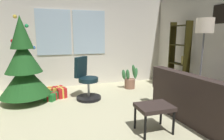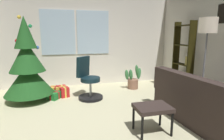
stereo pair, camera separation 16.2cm
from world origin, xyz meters
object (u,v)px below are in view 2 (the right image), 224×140
Objects in this scene: gift_box_red at (63,91)px; bookshelf at (183,62)px; gift_box_green at (55,95)px; potted_plant at (133,80)px; couch at (220,109)px; footstool at (153,110)px; office_chair at (88,83)px; floor_lamp at (207,34)px; gift_box_gold at (56,91)px; holiday_tree at (28,67)px.

bookshelf is at bearing -8.63° from gift_box_red.
potted_plant reaches higher than gift_box_green.
couch reaches higher than footstool.
office_chair is 0.55× the size of bookshelf.
floor_lamp reaches higher than office_chair.
floor_lamp reaches higher than gift_box_red.
gift_box_red reaches higher than gift_box_green.
gift_box_gold reaches higher than gift_box_green.
floor_lamp reaches higher than footstool.
footstool is 1.83m from floor_lamp.
gift_box_green is at bearing -94.18° from gift_box_gold.
gift_box_green is 1.26× the size of gift_box_gold.
gift_box_green is (-1.50, 1.93, -0.29)m from footstool.
potted_plant is at bearing 8.64° from gift_box_green.
gift_box_gold is 0.91m from office_chair.
office_chair is at bearing 136.01° from couch.
couch is 1.83m from bookshelf.
gift_box_red is (0.72, 0.12, -0.65)m from holiday_tree.
potted_plant is at bearing 1.51° from gift_box_gold.
gift_box_green is 0.58× the size of potted_plant.
gift_box_gold is at bearing 169.77° from bookshelf.
gift_box_gold is at bearing 145.83° from gift_box_red.
floor_lamp is at bearing 23.23° from footstool.
footstool is 1.33× the size of gift_box_green.
couch is 1.10× the size of floor_lamp.
office_chair is 2.62m from floor_lamp.
holiday_tree reaches higher than gift_box_green.
floor_lamp reaches higher than couch.
couch is 2.61m from office_chair.
bookshelf is at bearing -29.72° from potted_plant.
holiday_tree is at bearing -173.55° from potted_plant.
bookshelf is (3.11, -0.56, 0.67)m from gift_box_gold.
gift_box_green is at bearing 142.90° from couch.
holiday_tree is at bearing 147.56° from couch.
gift_box_red is at bearing 150.60° from floor_lamp.
office_chair is 0.55× the size of floor_lamp.
floor_lamp is at bearing -29.70° from gift_box_gold.
potted_plant is (2.05, 0.31, 0.16)m from gift_box_green.
footstool is (-1.15, 0.07, 0.08)m from couch.
footstool is at bearing -67.22° from office_chair.
floor_lamp is (2.84, -1.35, 1.39)m from gift_box_green.
holiday_tree is 1.29× the size of floor_lamp.
gift_box_gold is 0.32× the size of office_chair.
holiday_tree is at bearing 177.89° from gift_box_green.
floor_lamp is (2.82, -1.61, 1.37)m from gift_box_gold.
holiday_tree is at bearing -156.65° from gift_box_gold.
footstool is 2.46m from gift_box_green.
potted_plant is (-0.79, 1.66, -1.23)m from floor_lamp.
floor_lamp is (-0.29, -1.05, 0.70)m from bookshelf.
holiday_tree is at bearing 171.05° from office_chair.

